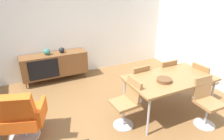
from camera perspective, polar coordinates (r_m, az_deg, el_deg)
The scene contains 13 objects.
ground_plane at distance 3.46m, azimuth -4.57°, elevation -17.72°, with size 8.32×8.32×0.00m, color brown.
wall_back at distance 5.20m, azimuth -15.97°, elevation 12.92°, with size 6.80×0.12×2.80m, color white.
sideboard at distance 5.14m, azimuth -16.33°, elevation 1.56°, with size 1.60×0.45×0.72m.
vase_cobalt at distance 5.01m, azimuth -18.44°, elevation 5.06°, with size 0.16×0.16×0.15m.
vase_sculptural_dark at distance 5.06m, azimuth -14.46°, elevation 5.63°, with size 0.14×0.14×0.14m.
dining_table at distance 3.73m, azimuth 16.45°, elevation -2.63°, with size 1.60×0.90×0.74m.
wooden_bowl_on_table at distance 3.50m, azimuth 14.98°, elevation -2.87°, with size 0.26×0.26×0.06m, color brown.
dining_chair_back_right at distance 4.41m, azimuth 14.79°, elevation -1.54°, with size 0.41×0.43×0.86m.
dining_chair_near_window at distance 3.36m, azimuth 4.37°, elevation -9.14°, with size 0.44×0.42×0.86m.
dining_chair_far_end at distance 4.43m, azimuth 24.83°, elevation -2.94°, with size 0.45×0.43×0.86m.
dining_chair_front_right at distance 3.75m, azimuth 25.78°, elevation -7.98°, with size 0.41×0.43×0.86m.
dining_chair_back_left at distance 4.02m, azimuth 7.15°, elevation -3.41°, with size 0.42×0.45×0.86m.
lounge_chair_red at distance 3.36m, azimuth -25.53°, elevation -11.75°, with size 0.84×0.81×0.95m.
Camera 1 is at (-0.89, -2.45, 2.28)m, focal length 31.37 mm.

